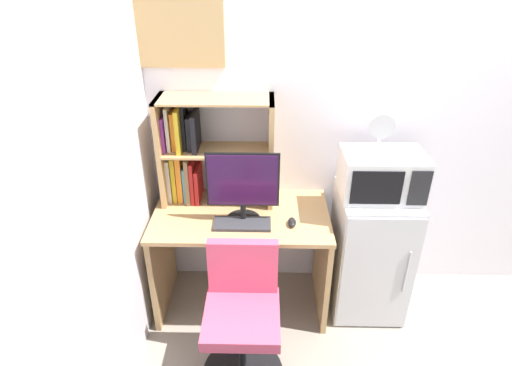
# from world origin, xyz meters

# --- Properties ---
(wall_back) EXTENTS (6.40, 0.04, 2.60)m
(wall_back) POSITION_xyz_m (0.40, 0.02, 1.30)
(wall_back) COLOR silver
(wall_back) RESTS_ON ground_plane
(wall_left) EXTENTS (0.04, 4.40, 2.60)m
(wall_left) POSITION_xyz_m (-1.62, -1.60, 1.30)
(wall_left) COLOR silver
(wall_left) RESTS_ON ground_plane
(desk) EXTENTS (1.16, 0.66, 0.77)m
(desk) POSITION_xyz_m (-0.97, -0.33, 0.53)
(desk) COLOR tan
(desk) RESTS_ON ground_plane
(hutch_bookshelf) EXTENTS (0.74, 0.28, 0.72)m
(hutch_bookshelf) POSITION_xyz_m (-1.25, -0.13, 1.13)
(hutch_bookshelf) COLOR tan
(hutch_bookshelf) RESTS_ON desk
(monitor) EXTENTS (0.45, 0.22, 0.47)m
(monitor) POSITION_xyz_m (-0.95, -0.41, 1.03)
(monitor) COLOR black
(monitor) RESTS_ON desk
(keyboard) EXTENTS (0.36, 0.15, 0.02)m
(keyboard) POSITION_xyz_m (-0.95, -0.46, 0.78)
(keyboard) COLOR #333338
(keyboard) RESTS_ON desk
(computer_mouse) EXTENTS (0.05, 0.10, 0.04)m
(computer_mouse) POSITION_xyz_m (-0.64, -0.45, 0.79)
(computer_mouse) COLOR black
(computer_mouse) RESTS_ON desk
(mini_fridge) EXTENTS (0.49, 0.53, 0.92)m
(mini_fridge) POSITION_xyz_m (-0.08, -0.31, 0.46)
(mini_fridge) COLOR silver
(mini_fridge) RESTS_ON ground_plane
(microwave) EXTENTS (0.50, 0.35, 0.29)m
(microwave) POSITION_xyz_m (-0.08, -0.31, 1.06)
(microwave) COLOR silver
(microwave) RESTS_ON mini_fridge
(desk_fan) EXTENTS (0.15, 0.11, 0.26)m
(desk_fan) POSITION_xyz_m (-0.13, -0.31, 1.35)
(desk_fan) COLOR silver
(desk_fan) RESTS_ON microwave
(desk_chair) EXTENTS (0.49, 0.49, 0.87)m
(desk_chair) POSITION_xyz_m (-0.94, -0.90, 0.39)
(desk_chair) COLOR black
(desk_chair) RESTS_ON ground_plane
(wall_corkboard) EXTENTS (0.61, 0.02, 0.53)m
(wall_corkboard) POSITION_xyz_m (-1.38, -0.01, 1.91)
(wall_corkboard) COLOR tan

